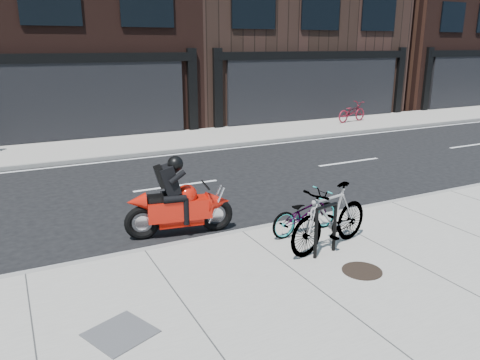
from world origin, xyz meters
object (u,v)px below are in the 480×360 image
manhole_cover (362,271)px  bike_rack (326,225)px  motorcycle (184,203)px  bicycle_rear (330,217)px  bicycle_far (352,112)px  bicycle_front (305,213)px  utility_grate (120,333)px

manhole_cover → bike_rack: bearing=101.0°
motorcycle → manhole_cover: (1.95, -3.12, -0.54)m
bike_rack → bicycle_rear: bearing=39.1°
bicycle_far → bicycle_rear: bearing=128.2°
bike_rack → bicycle_rear: 0.31m
bicycle_front → bicycle_far: size_ratio=0.87×
utility_grate → bicycle_rear: bearing=13.3°
manhole_cover → utility_grate: (-3.98, 0.06, 0.00)m
bicycle_front → utility_grate: (-4.07, -1.75, -0.41)m
manhole_cover → bicycle_rear: bearing=85.7°
bike_rack → utility_grate: bearing=-168.7°
bike_rack → manhole_cover: size_ratio=1.42×
motorcycle → manhole_cover: size_ratio=3.36×
bicycle_rear → bicycle_front: bearing=166.7°
bicycle_rear → utility_grate: 4.20m
motorcycle → utility_grate: size_ratio=2.96×
utility_grate → bicycle_front: bearing=23.3°
bicycle_rear → bicycle_far: size_ratio=1.09×
bicycle_far → manhole_cover: 15.95m
bicycle_front → bicycle_rear: bicycle_rear is taller
bicycle_front → bicycle_far: bicycle_far is taller
bicycle_far → manhole_cover: size_ratio=2.77×
bicycle_rear → utility_grate: bearing=-89.1°
bicycle_front → manhole_cover: bicycle_front is taller
motorcycle → manhole_cover: bearing=-48.8°
bicycle_far → utility_grate: 18.67m
bicycle_rear → manhole_cover: 1.18m
bicycle_rear → utility_grate: bicycle_rear is taller
bike_rack → motorcycle: bearing=128.0°
bike_rack → bicycle_rear: bicycle_rear is taller
bicycle_front → bike_rack: bearing=160.2°
bicycle_rear → motorcycle: bearing=-148.4°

